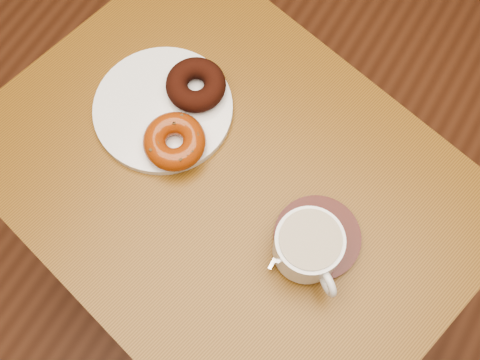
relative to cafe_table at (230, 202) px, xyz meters
The scene contains 7 objects.
cafe_table is the anchor object (origin of this frame).
donut_plate 0.20m from the cafe_table, 163.40° to the left, with size 0.23×0.23×0.01m, color white.
donut_cinnamon 0.22m from the cafe_table, 140.93° to the left, with size 0.10×0.10×0.04m, color black.
donut_caramel 0.18m from the cafe_table, behind, with size 0.14×0.14×0.04m.
saucer 0.21m from the cafe_table, ahead, with size 0.13×0.13×0.01m, color #350C07.
coffee_cup 0.24m from the cafe_table, 15.83° to the right, with size 0.12×0.10×0.07m.
teaspoon 0.18m from the cafe_table, 12.75° to the right, with size 0.02×0.09×0.01m.
Camera 1 is at (0.08, 0.06, 1.62)m, focal length 45.00 mm.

